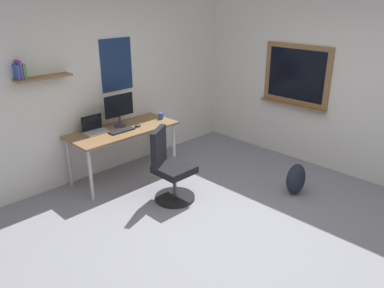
% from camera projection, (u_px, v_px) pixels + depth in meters
% --- Properties ---
extents(ground_plane, '(5.20, 5.20, 0.00)m').
position_uv_depth(ground_plane, '(229.00, 234.00, 4.28)').
color(ground_plane, gray).
rests_on(ground_plane, ground).
extents(wall_back, '(5.00, 0.30, 2.60)m').
position_uv_depth(wall_back, '(98.00, 85.00, 5.40)').
color(wall_back, silver).
rests_on(wall_back, ground).
extents(wall_right, '(0.22, 5.00, 2.60)m').
position_uv_depth(wall_right, '(342.00, 84.00, 5.42)').
color(wall_right, silver).
rests_on(wall_right, ground).
extents(desk, '(1.56, 0.67, 0.73)m').
position_uv_depth(desk, '(123.00, 133.00, 5.42)').
color(desk, olive).
rests_on(desk, ground).
extents(office_chair, '(0.55, 0.56, 0.95)m').
position_uv_depth(office_chair, '(170.00, 170.00, 4.88)').
color(office_chair, black).
rests_on(office_chair, ground).
extents(laptop, '(0.31, 0.21, 0.23)m').
position_uv_depth(laptop, '(94.00, 128.00, 5.24)').
color(laptop, '#ADAFB5').
rests_on(laptop, desk).
extents(monitor_primary, '(0.46, 0.17, 0.46)m').
position_uv_depth(monitor_primary, '(119.00, 108.00, 5.39)').
color(monitor_primary, '#38383D').
rests_on(monitor_primary, desk).
extents(keyboard, '(0.37, 0.13, 0.02)m').
position_uv_depth(keyboard, '(122.00, 131.00, 5.28)').
color(keyboard, black).
rests_on(keyboard, desk).
extents(computer_mouse, '(0.10, 0.06, 0.03)m').
position_uv_depth(computer_mouse, '(138.00, 126.00, 5.46)').
color(computer_mouse, '#262628').
rests_on(computer_mouse, desk).
extents(coffee_mug, '(0.08, 0.08, 0.09)m').
position_uv_depth(coffee_mug, '(161.00, 116.00, 5.80)').
color(coffee_mug, '#334CA5').
rests_on(coffee_mug, desk).
extents(backpack, '(0.32, 0.22, 0.42)m').
position_uv_depth(backpack, '(296.00, 179.00, 5.08)').
color(backpack, '#1E2333').
rests_on(backpack, ground).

